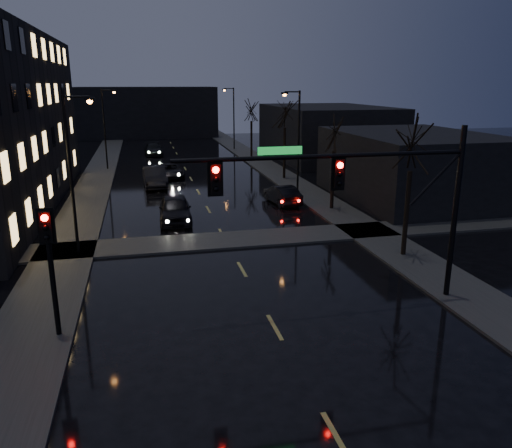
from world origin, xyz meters
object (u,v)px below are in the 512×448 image
oncoming_car_b (155,177)px  oncoming_car_c (170,171)px  oncoming_car_d (153,149)px  lead_car (282,195)px  oncoming_car_a (175,209)px

oncoming_car_b → oncoming_car_c: bearing=67.3°
oncoming_car_d → lead_car: bearing=-76.3°
oncoming_car_b → oncoming_car_c: oncoming_car_b is taller
oncoming_car_d → lead_car: size_ratio=1.18×
oncoming_car_c → oncoming_car_d: (-1.06, 15.89, 0.08)m
oncoming_car_a → lead_car: size_ratio=1.16×
oncoming_car_d → oncoming_car_c: bearing=-88.8°
oncoming_car_a → oncoming_car_c: oncoming_car_a is taller
oncoming_car_a → oncoming_car_c: (0.67, 15.74, -0.19)m
oncoming_car_b → lead_car: 12.17m
oncoming_car_b → oncoming_car_c: 4.45m
oncoming_car_c → lead_car: lead_car is taller
oncoming_car_a → lead_car: (7.94, 3.17, -0.14)m
oncoming_car_a → oncoming_car_d: bearing=93.0°
oncoming_car_a → oncoming_car_c: bearing=89.8°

